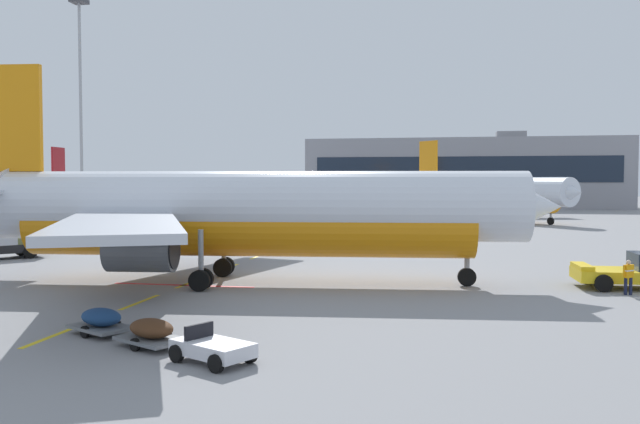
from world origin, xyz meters
TOP-DOWN VIEW (x-y plane):
  - ground at (40.00, 40.00)m, footprint 400.00×400.00m
  - apron_paint_markings at (18.00, 36.74)m, footprint 8.00×92.52m
  - airliner_foreground at (20.70, 23.30)m, footprint 34.82×34.43m
  - pushback_tug at (42.00, 25.59)m, footprint 6.14×3.45m
  - airliner_mid_left at (36.79, 87.38)m, footprint 27.89×30.27m
  - airliner_far_center at (-29.87, 75.74)m, footprint 31.31×31.60m
  - baggage_train at (22.31, 8.88)m, footprint 8.27×5.34m
  - ground_crew_worker at (40.93, 23.34)m, footprint 0.60×0.51m
  - apron_light_mast_near at (-12.35, 63.41)m, footprint 1.80×1.80m
  - terminal_satellite at (34.46, 136.10)m, footprint 65.21×19.74m

SIDE VIEW (x-z plane):
  - ground at x=40.00m, z-range 0.00..0.00m
  - apron_paint_markings at x=18.00m, z-range 0.00..0.01m
  - baggage_train at x=22.31m, z-range -0.05..1.09m
  - pushback_tug at x=42.00m, z-range -0.14..1.94m
  - ground_crew_worker at x=40.93m, z-range 0.13..1.88m
  - airliner_far_center at x=-29.87m, z-range -1.95..9.12m
  - airliner_mid_left at x=36.79m, z-range -2.11..9.88m
  - airliner_foreground at x=20.70m, z-range -2.15..10.05m
  - terminal_satellite at x=34.46m, z-range -0.78..15.17m
  - apron_light_mast_near at x=-12.35m, z-range 3.15..30.79m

